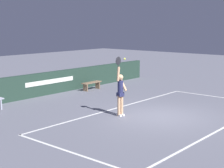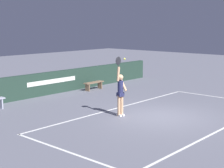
# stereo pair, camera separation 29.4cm
# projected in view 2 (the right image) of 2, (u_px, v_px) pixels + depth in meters

# --- Properties ---
(ground_plane) EXTENTS (60.00, 60.00, 0.00)m
(ground_plane) POSITION_uv_depth(u_px,v_px,m) (161.00, 117.00, 14.73)
(ground_plane) COLOR slate
(court_lines) EXTENTS (10.77, 5.13, 0.00)m
(court_lines) POSITION_uv_depth(u_px,v_px,m) (164.00, 117.00, 14.64)
(court_lines) COLOR white
(court_lines) RESTS_ON ground
(back_wall) EXTENTS (16.60, 0.27, 1.23)m
(back_wall) POSITION_uv_depth(u_px,v_px,m) (50.00, 83.00, 19.37)
(back_wall) COLOR #233A2F
(back_wall) RESTS_ON ground
(tennis_player) EXTENTS (0.46, 0.42, 2.51)m
(tennis_player) POSITION_uv_depth(u_px,v_px,m) (120.00, 91.00, 14.69)
(tennis_player) COLOR tan
(tennis_player) RESTS_ON ground
(tennis_ball) EXTENTS (0.07, 0.07, 0.07)m
(tennis_ball) POSITION_uv_depth(u_px,v_px,m) (125.00, 59.00, 14.22)
(tennis_ball) COLOR #D2DF32
(courtside_bench_near) EXTENTS (1.41, 0.39, 0.47)m
(courtside_bench_near) POSITION_uv_depth(u_px,v_px,m) (94.00, 84.00, 20.67)
(courtside_bench_near) COLOR #82654B
(courtside_bench_near) RESTS_ON ground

